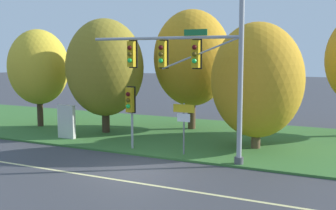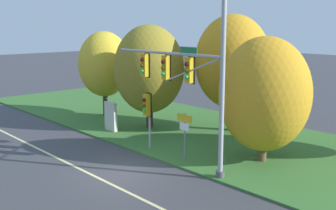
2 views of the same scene
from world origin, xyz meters
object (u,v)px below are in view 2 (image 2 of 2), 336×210
route_sign_post (185,128)px  tree_behind_signpost (232,62)px  traffic_signal_mast (186,77)px  tree_nearest_road (104,64)px  tree_mid_verge (264,94)px  info_kiosk (111,116)px  tree_left_of_mast (149,69)px  pedestrian_signal_near_kerb (147,108)px

route_sign_post → tree_behind_signpost: size_ratio=0.33×
tree_behind_signpost → route_sign_post: bearing=-70.1°
traffic_signal_mast → tree_nearest_road: size_ratio=1.25×
traffic_signal_mast → tree_behind_signpost: traffic_signal_mast is taller
route_sign_post → tree_nearest_road: bearing=165.2°
tree_mid_verge → info_kiosk: size_ratio=3.35×
tree_left_of_mast → tree_mid_verge: size_ratio=1.08×
tree_mid_verge → tree_behind_signpost: bearing=144.0°
pedestrian_signal_near_kerb → tree_mid_verge: tree_mid_verge is taller
tree_mid_verge → tree_nearest_road: bearing=179.2°
traffic_signal_mast → route_sign_post: bearing=140.4°
tree_nearest_road → info_kiosk: (4.23, -2.44, -2.97)m
traffic_signal_mast → tree_left_of_mast: bearing=153.0°
tree_nearest_road → info_kiosk: 5.72m
pedestrian_signal_near_kerb → tree_nearest_road: tree_nearest_road is taller
route_sign_post → info_kiosk: bearing=174.9°
pedestrian_signal_near_kerb → route_sign_post: 2.96m
traffic_signal_mast → info_kiosk: bearing=171.7°
tree_nearest_road → tree_mid_verge: size_ratio=1.00×
route_sign_post → info_kiosk: 7.67m
tree_nearest_road → pedestrian_signal_near_kerb: bearing=-19.7°
pedestrian_signal_near_kerb → info_kiosk: bearing=170.8°
pedestrian_signal_near_kerb → tree_mid_verge: 6.47m
route_sign_post → tree_nearest_road: tree_nearest_road is taller
route_sign_post → tree_left_of_mast: size_ratio=0.36×
tree_left_of_mast → tree_behind_signpost: tree_behind_signpost is taller
tree_mid_verge → pedestrian_signal_near_kerb: bearing=-151.9°
tree_nearest_road → tree_mid_verge: bearing=-0.8°
tree_mid_verge → info_kiosk: bearing=-167.8°
tree_left_of_mast → tree_mid_verge: (9.37, -0.27, -0.49)m
tree_left_of_mast → info_kiosk: tree_left_of_mast is taller
route_sign_post → tree_behind_signpost: tree_behind_signpost is taller
tree_nearest_road → tree_left_of_mast: 5.20m
tree_nearest_road → tree_behind_signpost: 10.09m
pedestrian_signal_near_kerb → info_kiosk: size_ratio=1.66×
info_kiosk → tree_behind_signpost: bearing=48.9°
route_sign_post → tree_behind_signpost: (-2.41, 6.65, 2.81)m
tree_nearest_road → tree_mid_verge: 14.57m
pedestrian_signal_near_kerb → tree_nearest_road: 9.64m
pedestrian_signal_near_kerb → tree_left_of_mast: size_ratio=0.46×
tree_left_of_mast → tree_behind_signpost: 5.50m
traffic_signal_mast → info_kiosk: (-8.23, 1.20, -3.46)m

